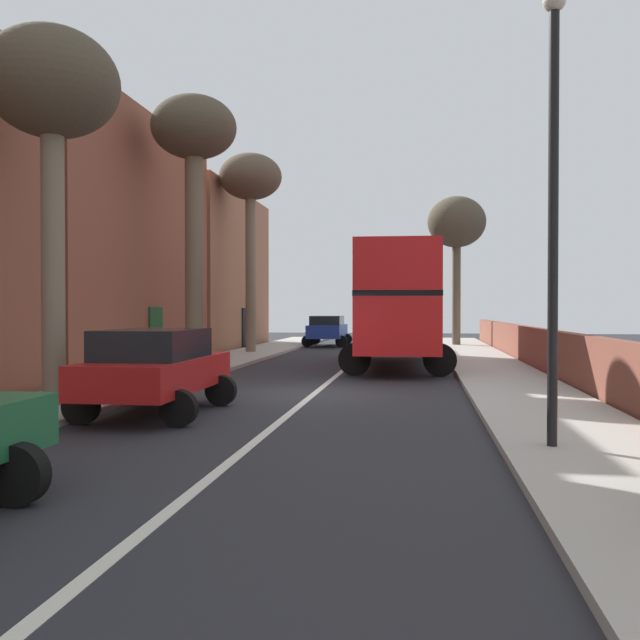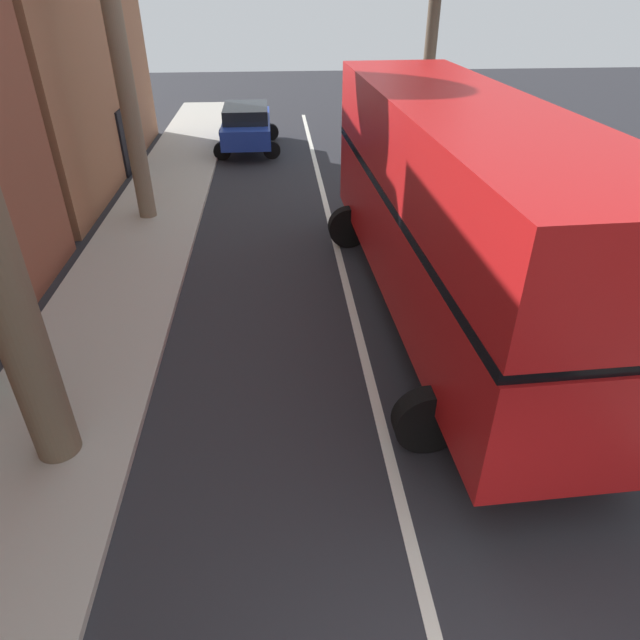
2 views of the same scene
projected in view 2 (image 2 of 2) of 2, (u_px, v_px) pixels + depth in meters
The scene contains 2 objects.
double_decker_bus at pixel (453, 202), 9.69m from camera, with size 3.81×10.39×4.06m.
parked_car_blue_left_3 at pixel (247, 124), 20.94m from camera, with size 2.49×4.50×1.67m.
Camera 2 is at (-1.41, -1.14, 5.74)m, focal length 30.55 mm.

